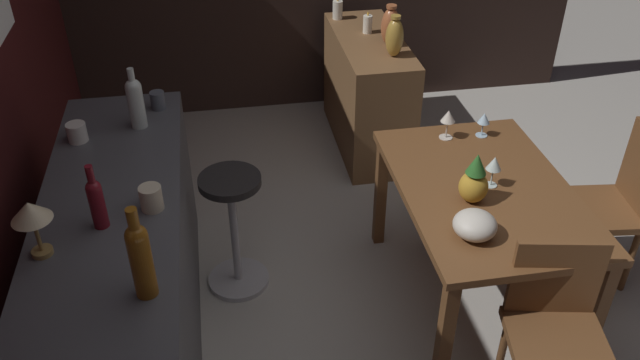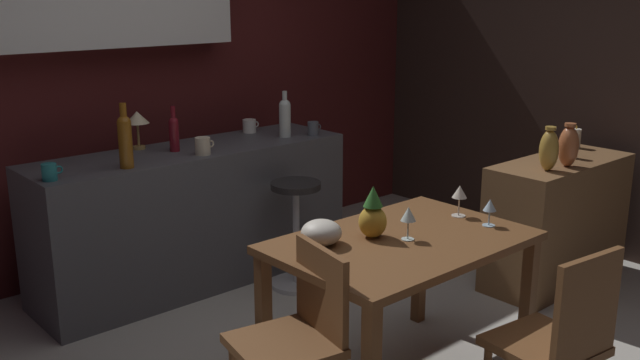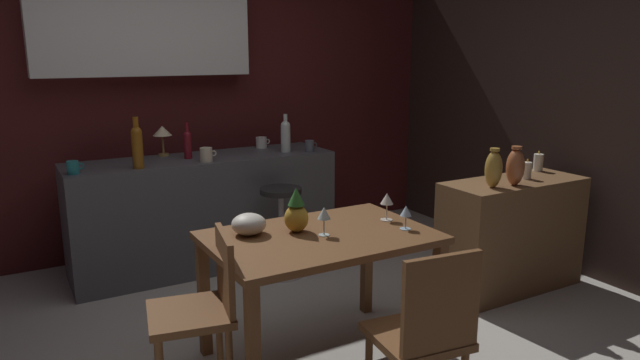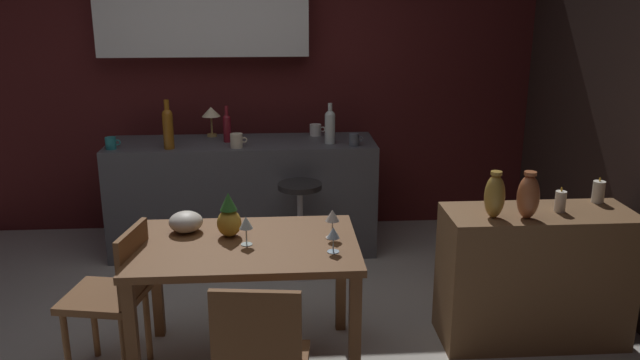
{
  "view_description": "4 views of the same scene",
  "coord_description": "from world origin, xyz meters",
  "px_view_note": "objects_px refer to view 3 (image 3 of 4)",
  "views": [
    {
      "loc": [
        -2.3,
        1.0,
        2.54
      ],
      "look_at": [
        0.22,
        0.56,
        0.79
      ],
      "focal_mm": 36.59,
      "sensor_mm": 36.0,
      "label": 1
    },
    {
      "loc": [
        -2.3,
        -2.35,
        1.89
      ],
      "look_at": [
        0.19,
        0.47,
        0.87
      ],
      "focal_mm": 39.72,
      "sensor_mm": 36.0,
      "label": 2
    },
    {
      "loc": [
        -1.39,
        -2.83,
        1.73
      ],
      "look_at": [
        0.52,
        0.53,
        0.85
      ],
      "focal_mm": 31.95,
      "sensor_mm": 36.0,
      "label": 3
    },
    {
      "loc": [
        0.27,
        -3.54,
        2.07
      ],
      "look_at": [
        0.54,
        0.41,
        0.9
      ],
      "focal_mm": 36.54,
      "sensor_mm": 36.0,
      "label": 4
    }
  ],
  "objects_px": {
    "cup_white": "(262,142)",
    "counter_lamp": "(162,133)",
    "wine_glass_left": "(387,200)",
    "fruit_bowl": "(249,224)",
    "cup_slate": "(310,146)",
    "wine_bottle_clear": "(286,135)",
    "pillar_candle_short": "(538,162)",
    "bar_stool": "(281,229)",
    "cup_cream": "(206,155)",
    "chair_near_window": "(202,308)",
    "wine_bottle_ruby": "(188,143)",
    "wine_glass_right": "(324,214)",
    "wine_glass_center": "(406,212)",
    "pineapple_centerpiece": "(297,213)",
    "pillar_candle_tall": "(527,170)",
    "sideboard_cabinet": "(511,235)",
    "cup_teal": "(73,168)",
    "vase_brass": "(493,169)",
    "dining_table": "(320,250)",
    "chair_by_doorway": "(425,333)",
    "vase_copper": "(515,167)",
    "wine_bottle_amber": "(137,145)"
  },
  "relations": [
    {
      "from": "cup_white",
      "to": "counter_lamp",
      "type": "xyz_separation_m",
      "value": [
        -0.85,
        0.03,
        0.14
      ]
    },
    {
      "from": "wine_glass_left",
      "to": "fruit_bowl",
      "type": "bearing_deg",
      "value": 169.17
    },
    {
      "from": "wine_glass_left",
      "to": "cup_slate",
      "type": "relative_size",
      "value": 1.49
    },
    {
      "from": "wine_bottle_clear",
      "to": "pillar_candle_short",
      "type": "height_order",
      "value": "wine_bottle_clear"
    },
    {
      "from": "bar_stool",
      "to": "cup_white",
      "type": "xyz_separation_m",
      "value": [
        0.16,
        0.71,
        0.57
      ]
    },
    {
      "from": "cup_slate",
      "to": "counter_lamp",
      "type": "relative_size",
      "value": 0.46
    },
    {
      "from": "cup_cream",
      "to": "chair_near_window",
      "type": "bearing_deg",
      "value": -109.97
    },
    {
      "from": "wine_bottle_ruby",
      "to": "cup_white",
      "type": "xyz_separation_m",
      "value": [
        0.71,
        0.18,
        -0.08
      ]
    },
    {
      "from": "wine_glass_right",
      "to": "wine_glass_center",
      "type": "distance_m",
      "value": 0.48
    },
    {
      "from": "wine_glass_center",
      "to": "wine_bottle_ruby",
      "type": "xyz_separation_m",
      "value": [
        -0.67,
        1.9,
        0.18
      ]
    },
    {
      "from": "pineapple_centerpiece",
      "to": "cup_slate",
      "type": "height_order",
      "value": "cup_slate"
    },
    {
      "from": "pillar_candle_tall",
      "to": "pillar_candle_short",
      "type": "relative_size",
      "value": 0.94
    },
    {
      "from": "sideboard_cabinet",
      "to": "cup_white",
      "type": "relative_size",
      "value": 8.51
    },
    {
      "from": "cup_teal",
      "to": "sideboard_cabinet",
      "type": "bearing_deg",
      "value": -26.77
    },
    {
      "from": "pineapple_centerpiece",
      "to": "cup_teal",
      "type": "bearing_deg",
      "value": 123.93
    },
    {
      "from": "bar_stool",
      "to": "pineapple_centerpiece",
      "type": "xyz_separation_m",
      "value": [
        -0.43,
        -1.1,
        0.47
      ]
    },
    {
      "from": "wine_glass_left",
      "to": "wine_bottle_ruby",
      "type": "height_order",
      "value": "wine_bottle_ruby"
    },
    {
      "from": "cup_teal",
      "to": "pillar_candle_short",
      "type": "xyz_separation_m",
      "value": [
        3.18,
        -1.25,
        -0.06
      ]
    },
    {
      "from": "cup_teal",
      "to": "pillar_candle_tall",
      "type": "height_order",
      "value": "cup_teal"
    },
    {
      "from": "cup_slate",
      "to": "vase_brass",
      "type": "bearing_deg",
      "value": -67.03
    },
    {
      "from": "fruit_bowl",
      "to": "wine_bottle_clear",
      "type": "xyz_separation_m",
      "value": [
        0.94,
        1.44,
        0.25
      ]
    },
    {
      "from": "wine_bottle_ruby",
      "to": "vase_brass",
      "type": "height_order",
      "value": "wine_bottle_ruby"
    },
    {
      "from": "bar_stool",
      "to": "wine_bottle_clear",
      "type": "height_order",
      "value": "wine_bottle_clear"
    },
    {
      "from": "wine_glass_left",
      "to": "pineapple_centerpiece",
      "type": "distance_m",
      "value": 0.57
    },
    {
      "from": "cup_cream",
      "to": "fruit_bowl",
      "type": "bearing_deg",
      "value": -99.29
    },
    {
      "from": "dining_table",
      "to": "chair_near_window",
      "type": "height_order",
      "value": "chair_near_window"
    },
    {
      "from": "cup_teal",
      "to": "cup_cream",
      "type": "height_order",
      "value": "cup_cream"
    },
    {
      "from": "chair_by_doorway",
      "to": "wine_bottle_ruby",
      "type": "xyz_separation_m",
      "value": [
        -0.29,
        2.53,
        0.54
      ]
    },
    {
      "from": "wine_glass_left",
      "to": "cup_white",
      "type": "distance_m",
      "value": 1.88
    },
    {
      "from": "cup_slate",
      "to": "pillar_candle_short",
      "type": "bearing_deg",
      "value": -42.64
    },
    {
      "from": "chair_by_doorway",
      "to": "wine_glass_right",
      "type": "relative_size",
      "value": 5.54
    },
    {
      "from": "wine_bottle_clear",
      "to": "wine_glass_left",
      "type": "bearing_deg",
      "value": -94.34
    },
    {
      "from": "fruit_bowl",
      "to": "pillar_candle_short",
      "type": "distance_m",
      "value": 2.46
    },
    {
      "from": "wine_glass_left",
      "to": "counter_lamp",
      "type": "bearing_deg",
      "value": 113.26
    },
    {
      "from": "cup_teal",
      "to": "vase_copper",
      "type": "xyz_separation_m",
      "value": [
        2.64,
        -1.5,
        0.0
      ]
    },
    {
      "from": "pillar_candle_short",
      "to": "wine_glass_right",
      "type": "bearing_deg",
      "value": -170.9
    },
    {
      "from": "pillar_candle_short",
      "to": "wine_bottle_amber",
      "type": "bearing_deg",
      "value": 155.83
    },
    {
      "from": "sideboard_cabinet",
      "to": "cup_slate",
      "type": "height_order",
      "value": "cup_slate"
    },
    {
      "from": "cup_slate",
      "to": "wine_glass_left",
      "type": "bearing_deg",
      "value": -101.29
    },
    {
      "from": "pillar_candle_short",
      "to": "pineapple_centerpiece",
      "type": "bearing_deg",
      "value": -174.76
    },
    {
      "from": "pineapple_centerpiece",
      "to": "cup_white",
      "type": "distance_m",
      "value": 1.91
    },
    {
      "from": "bar_stool",
      "to": "vase_brass",
      "type": "distance_m",
      "value": 1.64
    },
    {
      "from": "chair_near_window",
      "to": "pillar_candle_short",
      "type": "height_order",
      "value": "pillar_candle_short"
    },
    {
      "from": "wine_glass_center",
      "to": "fruit_bowl",
      "type": "bearing_deg",
      "value": 156.25
    },
    {
      "from": "wine_bottle_clear",
      "to": "cup_teal",
      "type": "relative_size",
      "value": 2.77
    },
    {
      "from": "cup_slate",
      "to": "counter_lamp",
      "type": "xyz_separation_m",
      "value": [
        -1.12,
        0.4,
        0.14
      ]
    },
    {
      "from": "cup_white",
      "to": "fruit_bowl",
      "type": "bearing_deg",
      "value": -116.12
    },
    {
      "from": "dining_table",
      "to": "wine_bottle_clear",
      "type": "xyz_separation_m",
      "value": [
        0.6,
        1.63,
        0.4
      ]
    },
    {
      "from": "chair_near_window",
      "to": "pineapple_centerpiece",
      "type": "relative_size",
      "value": 3.41
    },
    {
      "from": "sideboard_cabinet",
      "to": "wine_glass_left",
      "type": "xyz_separation_m",
      "value": [
        -1.23,
        -0.13,
        0.46
      ]
    }
  ]
}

